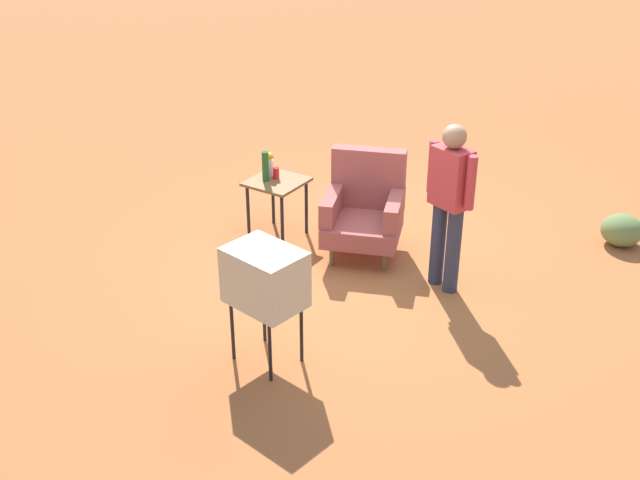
# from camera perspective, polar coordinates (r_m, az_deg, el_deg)

# --- Properties ---
(ground_plane) EXTENTS (60.00, 60.00, 0.00)m
(ground_plane) POSITION_cam_1_polar(r_m,az_deg,el_deg) (8.03, 2.75, -1.74)
(ground_plane) COLOR #AD6033
(armchair) EXTENTS (0.99, 1.00, 1.06)m
(armchair) POSITION_cam_1_polar(r_m,az_deg,el_deg) (8.07, 3.25, 2.35)
(armchair) COLOR brown
(armchair) RESTS_ON ground
(side_table) EXTENTS (0.56, 0.56, 0.65)m
(side_table) POSITION_cam_1_polar(r_m,az_deg,el_deg) (8.37, -3.15, 3.72)
(side_table) COLOR black
(side_table) RESTS_ON ground
(tv_on_stand) EXTENTS (0.66, 0.53, 1.03)m
(tv_on_stand) POSITION_cam_1_polar(r_m,az_deg,el_deg) (6.23, -4.00, -2.77)
(tv_on_stand) COLOR black
(tv_on_stand) RESTS_ON ground
(person_standing) EXTENTS (0.54, 0.33, 1.64)m
(person_standing) POSITION_cam_1_polar(r_m,az_deg,el_deg) (7.31, 9.37, 3.05)
(person_standing) COLOR #2D3347
(person_standing) RESTS_ON ground
(bottle_wine_green) EXTENTS (0.07, 0.07, 0.32)m
(bottle_wine_green) POSITION_cam_1_polar(r_m,az_deg,el_deg) (8.28, -3.98, 5.35)
(bottle_wine_green) COLOR #1E5623
(bottle_wine_green) RESTS_ON side_table
(soda_can_red) EXTENTS (0.07, 0.07, 0.12)m
(soda_can_red) POSITION_cam_1_polar(r_m,az_deg,el_deg) (8.36, -3.20, 4.86)
(soda_can_red) COLOR red
(soda_can_red) RESTS_ON side_table
(flower_vase) EXTENTS (0.14, 0.10, 0.27)m
(flower_vase) POSITION_cam_1_polar(r_m,az_deg,el_deg) (8.41, -3.73, 5.62)
(flower_vase) COLOR silver
(flower_vase) RESTS_ON side_table
(shrub_far) EXTENTS (0.44, 0.44, 0.34)m
(shrub_far) POSITION_cam_1_polar(r_m,az_deg,el_deg) (8.93, 21.05, 0.68)
(shrub_far) COLOR olive
(shrub_far) RESTS_ON ground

